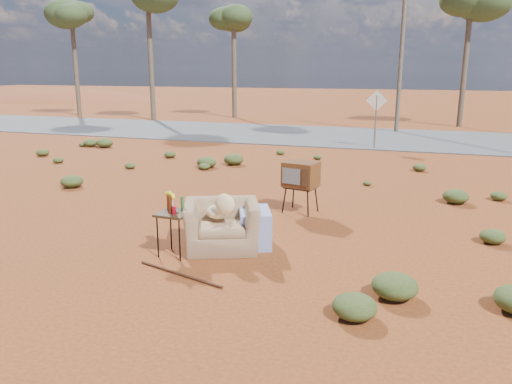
% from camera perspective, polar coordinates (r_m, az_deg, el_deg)
% --- Properties ---
extents(ground, '(140.00, 140.00, 0.00)m').
position_cam_1_polar(ground, '(8.49, -4.97, -6.47)').
color(ground, brown).
rests_on(ground, ground).
extents(highway, '(140.00, 7.00, 0.04)m').
position_cam_1_polar(highway, '(22.70, 10.29, 6.27)').
color(highway, '#565659').
rests_on(highway, ground).
extents(dirt_mound, '(26.00, 18.00, 2.00)m').
position_cam_1_polar(dirt_mound, '(53.06, -20.59, 9.84)').
color(dirt_mound, brown).
rests_on(dirt_mound, ground).
extents(armchair, '(1.58, 1.39, 1.06)m').
position_cam_1_polar(armchair, '(8.38, -3.23, -3.12)').
color(armchair, '#906F4E').
rests_on(armchair, ground).
extents(tv_unit, '(0.77, 0.67, 1.07)m').
position_cam_1_polar(tv_unit, '(10.40, 5.14, 1.93)').
color(tv_unit, black).
rests_on(tv_unit, ground).
extents(side_table, '(0.53, 0.53, 1.01)m').
position_cam_1_polar(side_table, '(8.10, -9.43, -2.06)').
color(side_table, '#392715').
rests_on(side_table, ground).
extents(rusty_bar, '(1.55, 0.50, 0.04)m').
position_cam_1_polar(rusty_bar, '(7.49, -8.70, -9.25)').
color(rusty_bar, '#532816').
rests_on(rusty_bar, ground).
extents(road_sign, '(0.78, 0.06, 2.19)m').
position_cam_1_polar(road_sign, '(19.41, 13.58, 9.25)').
color(road_sign, brown).
rests_on(road_sign, ground).
extents(eucalyptus_far_left, '(3.20, 3.20, 7.10)m').
position_cam_1_polar(eucalyptus_far_left, '(34.69, -20.32, 18.03)').
color(eucalyptus_far_left, brown).
rests_on(eucalyptus_far_left, ground).
extents(eucalyptus_near_left, '(3.20, 3.20, 6.60)m').
position_cam_1_polar(eucalyptus_near_left, '(31.45, -2.56, 18.44)').
color(eucalyptus_near_left, brown).
rests_on(eucalyptus_near_left, ground).
extents(utility_pole_center, '(1.40, 0.20, 8.00)m').
position_cam_1_polar(utility_pole_center, '(24.84, 16.36, 16.13)').
color(utility_pole_center, brown).
rests_on(utility_pole_center, ground).
extents(scrub_patch, '(17.49, 8.07, 0.33)m').
position_cam_1_polar(scrub_patch, '(12.68, -0.51, 1.11)').
color(scrub_patch, '#495927').
rests_on(scrub_patch, ground).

